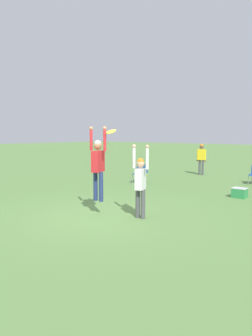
{
  "coord_description": "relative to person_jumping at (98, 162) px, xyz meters",
  "views": [
    {
      "loc": [
        6.28,
        -6.19,
        2.25
      ],
      "look_at": [
        0.45,
        0.64,
        1.3
      ],
      "focal_mm": 35.0,
      "sensor_mm": 36.0,
      "label": 1
    }
  ],
  "objects": [
    {
      "name": "ground_plane",
      "position": [
        0.12,
        -0.13,
        -1.47
      ],
      "size": [
        120.0,
        120.0,
        0.0
      ],
      "primitive_type": "plane",
      "color": "#608C47"
    },
    {
      "name": "person_jumping",
      "position": [
        0.0,
        0.0,
        0.0
      ],
      "size": [
        0.63,
        0.52,
        2.06
      ],
      "rotation": [
        0.0,
        0.0,
        1.93
      ],
      "color": "navy",
      "rests_on": "ground_plane"
    },
    {
      "name": "person_defending",
      "position": [
        1.15,
        0.43,
        -0.44
      ],
      "size": [
        0.54,
        0.43,
        1.96
      ],
      "rotation": [
        0.0,
        0.0,
        -1.21
      ],
      "color": "#4C4C51",
      "rests_on": "ground_plane"
    },
    {
      "name": "frisbee",
      "position": [
        0.45,
        0.05,
        0.83
      ],
      "size": [
        0.27,
        0.25,
        0.12
      ],
      "color": "yellow"
    },
    {
      "name": "camping_chair_1",
      "position": [
        -2.73,
        5.4,
        -0.96
      ],
      "size": [
        0.67,
        0.72,
        0.84
      ],
      "rotation": [
        0.0,
        0.0,
        3.57
      ],
      "color": "gray",
      "rests_on": "ground_plane"
    },
    {
      "name": "person_spectator_far",
      "position": [
        -1.97,
        9.81,
        -0.46
      ],
      "size": [
        0.56,
        0.3,
        1.69
      ],
      "rotation": [
        0.0,
        0.0,
        0.26
      ],
      "color": "#4C4C51",
      "rests_on": "ground_plane"
    },
    {
      "name": "cooler_box",
      "position": [
        2.09,
        4.89,
        -1.29
      ],
      "size": [
        0.48,
        0.38,
        0.35
      ],
      "color": "#2D8C4C",
      "rests_on": "ground_plane"
    }
  ]
}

